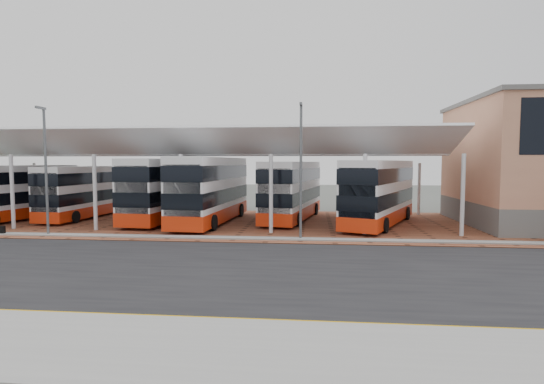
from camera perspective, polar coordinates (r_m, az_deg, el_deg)
The scene contains 17 objects.
ground at distance 19.57m, azimuth -2.69°, elevation -9.75°, with size 140.00×140.00×0.00m, color #4A4D47.
road at distance 18.61m, azimuth -3.14°, elevation -10.44°, with size 120.00×14.00×0.02m, color black.
forecourt at distance 32.15m, azimuth 4.23°, elevation -4.27°, with size 72.00×16.00×0.06m, color brown.
sidewalk at distance 11.17m, azimuth -9.83°, elevation -20.26°, with size 120.00×4.00×0.14m, color gray.
north_kerb at distance 25.58m, azimuth -0.66°, elevation -6.32°, with size 120.00×0.80×0.14m, color gray.
yellow_line_near at distance 12.98m, azimuth -7.37°, elevation -16.91°, with size 120.00×0.12×0.01m, color #BF8E00.
yellow_line_far at distance 13.26m, azimuth -7.07°, elevation -16.45°, with size 120.00×0.12×0.01m, color #BF8E00.
canopy at distance 33.92m, azimuth -9.39°, elevation 5.88°, with size 37.00×11.63×7.07m.
lamp_west at distance 30.17m, azimuth -28.16°, elevation 2.98°, with size 0.16×0.90×8.07m.
lamp_east at distance 25.10m, azimuth 3.90°, elevation 3.33°, with size 0.16×0.90×8.07m.
bus_0 at distance 39.40m, azimuth -30.94°, elevation -0.10°, with size 4.26×10.83×4.36m.
bus_1 at distance 38.60m, azimuth -23.76°, elevation -0.01°, with size 3.01×10.46×4.26m.
bus_2 at distance 34.89m, azimuth -13.75°, elevation 0.30°, with size 3.75×11.96×4.85m.
bus_3 at distance 32.66m, azimuth -8.19°, elevation 0.22°, with size 3.63×12.18×4.95m.
bus_4 at distance 34.07m, azimuth 2.77°, elevation 0.15°, with size 4.53×11.54×4.64m.
bus_5 at distance 32.16m, azimuth 14.28°, elevation -0.12°, with size 6.86×11.59×4.72m.
suitcase at distance 32.10m, azimuth -32.52°, elevation -4.36°, with size 0.32×0.23×0.54m, color black.
Camera 1 is at (2.77, -18.81, 4.65)m, focal length 28.00 mm.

